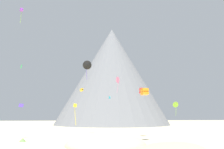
% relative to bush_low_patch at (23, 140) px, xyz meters
% --- Properties ---
extents(dune_midground, '(18.68, 18.68, 4.01)m').
position_rel_bush_low_patch_xyz_m(dune_midground, '(14.98, -7.81, -0.36)').
color(dune_midground, '#CCBA8E').
rests_on(dune_midground, ground_plane).
extents(bush_low_patch, '(1.59, 1.59, 0.73)m').
position_rel_bush_low_patch_xyz_m(bush_low_patch, '(0.00, 0.00, 0.00)').
color(bush_low_patch, '#668C4C').
rests_on(bush_low_patch, ground_plane).
extents(rock_massif, '(66.86, 63.95, 55.01)m').
position_rel_bush_low_patch_xyz_m(rock_massif, '(27.12, 75.30, 24.69)').
color(rock_massif, slate).
rests_on(rock_massif, ground_plane).
extents(kite_gold_low, '(1.30, 1.27, 1.13)m').
position_rel_bush_low_patch_xyz_m(kite_gold_low, '(11.18, 29.94, 13.18)').
color(kite_gold_low, gold).
extents(kite_lime_low, '(2.03, 0.98, 4.80)m').
position_rel_bush_low_patch_xyz_m(kite_lime_low, '(43.21, 26.66, 8.23)').
color(kite_lime_low, '#8CD133').
extents(kite_violet_high, '(1.25, 1.28, 5.40)m').
position_rel_bush_low_patch_xyz_m(kite_violet_high, '(-9.87, 28.03, 39.94)').
color(kite_violet_high, purple).
extents(kite_black_mid, '(2.52, 1.12, 5.43)m').
position_rel_bush_low_patch_xyz_m(kite_black_mid, '(12.37, 13.56, 18.12)').
color(kite_black_mid, black).
extents(kite_indigo_low, '(1.05, 0.28, 0.85)m').
position_rel_bush_low_patch_xyz_m(kite_indigo_low, '(-2.28, 6.26, 6.78)').
color(kite_indigo_low, '#5138B2').
extents(kite_yellow_low, '(0.76, 0.61, 4.51)m').
position_rel_bush_low_patch_xyz_m(kite_yellow_low, '(9.65, 1.97, 5.69)').
color(kite_yellow_low, yellow).
extents(kite_cyan_low, '(0.41, 0.84, 0.78)m').
position_rel_bush_low_patch_xyz_m(kite_cyan_low, '(19.07, 17.29, 9.64)').
color(kite_cyan_low, '#33BCDB').
extents(kite_red_low, '(1.50, 1.41, 1.60)m').
position_rel_bush_low_patch_xyz_m(kite_red_low, '(25.10, 4.52, 10.18)').
color(kite_red_low, red).
extents(kite_green_mid, '(0.72, 0.94, 1.28)m').
position_rel_bush_low_patch_xyz_m(kite_green_mid, '(-9.37, 31.41, 21.01)').
color(kite_green_mid, green).
extents(kite_orange_low, '(1.44, 1.49, 1.34)m').
position_rel_bush_low_patch_xyz_m(kite_orange_low, '(23.17, -3.52, 9.19)').
color(kite_orange_low, orange).
extents(kite_pink_mid, '(1.33, 2.25, 5.36)m').
position_rel_bush_low_patch_xyz_m(kite_pink_mid, '(22.98, 25.14, 16.08)').
color(kite_pink_mid, pink).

